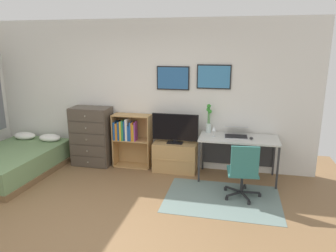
% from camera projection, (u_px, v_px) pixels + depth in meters
% --- Properties ---
extents(ground_plane, '(7.20, 7.20, 0.00)m').
position_uv_depth(ground_plane, '(92.00, 232.00, 3.88)').
color(ground_plane, brown).
extents(wall_back_with_posters, '(6.12, 0.09, 2.70)m').
position_uv_depth(wall_back_with_posters, '(147.00, 94.00, 5.83)').
color(wall_back_with_posters, silver).
rests_on(wall_back_with_posters, ground_plane).
extents(area_rug, '(1.70, 1.20, 0.01)m').
position_uv_depth(area_rug, '(222.00, 199.00, 4.72)').
color(area_rug, slate).
rests_on(area_rug, ground_plane).
extents(bed, '(1.35, 1.97, 0.56)m').
position_uv_depth(bed, '(14.00, 162.00, 5.61)').
color(bed, brown).
rests_on(bed, ground_plane).
extents(dresser, '(0.74, 0.46, 1.12)m').
position_uv_depth(dresser, '(92.00, 136.00, 5.99)').
color(dresser, '#4C4238').
rests_on(dresser, ground_plane).
extents(bookshelf, '(0.71, 0.30, 1.00)m').
position_uv_depth(bookshelf, '(129.00, 136.00, 5.88)').
color(bookshelf, tan).
rests_on(bookshelf, ground_plane).
extents(tv_stand, '(0.78, 0.41, 0.53)m').
position_uv_depth(tv_stand, '(175.00, 157.00, 5.73)').
color(tv_stand, tan).
rests_on(tv_stand, ground_plane).
extents(television, '(0.83, 0.16, 0.54)m').
position_uv_depth(television, '(175.00, 129.00, 5.58)').
color(television, black).
rests_on(television, tv_stand).
extents(desk, '(1.31, 0.64, 0.74)m').
position_uv_depth(desk, '(238.00, 143.00, 5.38)').
color(desk, silver).
rests_on(desk, ground_plane).
extents(office_chair, '(0.57, 0.58, 0.86)m').
position_uv_depth(office_chair, '(243.00, 170.00, 4.62)').
color(office_chair, '#232326').
rests_on(office_chair, ground_plane).
extents(laptop, '(0.41, 0.44, 0.17)m').
position_uv_depth(laptop, '(236.00, 132.00, 5.36)').
color(laptop, '#B7B7BC').
rests_on(laptop, desk).
extents(computer_mouse, '(0.06, 0.10, 0.03)m').
position_uv_depth(computer_mouse, '(251.00, 138.00, 5.18)').
color(computer_mouse, '#262628').
rests_on(computer_mouse, desk).
extents(bamboo_vase, '(0.10, 0.10, 0.51)m').
position_uv_depth(bamboo_vase, '(209.00, 120.00, 5.53)').
color(bamboo_vase, silver).
rests_on(bamboo_vase, desk).
extents(wine_glass, '(0.07, 0.07, 0.18)m').
position_uv_depth(wine_glass, '(214.00, 129.00, 5.28)').
color(wine_glass, silver).
rests_on(wine_glass, desk).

